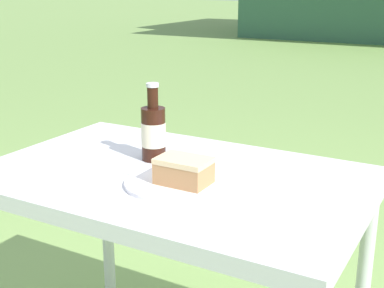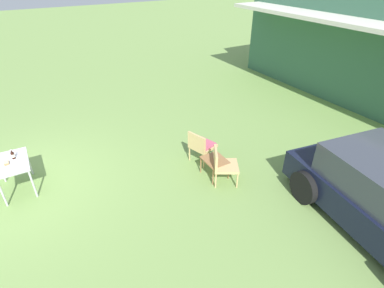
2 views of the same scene
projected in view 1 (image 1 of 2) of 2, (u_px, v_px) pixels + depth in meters
The scene contains 5 objects.
patio_table at pixel (173, 199), 1.37m from camera, with size 0.97×0.63×0.70m.
cake_on_plate at pixel (179, 176), 1.26m from camera, with size 0.23×0.23×0.07m.
cola_bottle_near at pixel (153, 132), 1.43m from camera, with size 0.07×0.07×0.21m.
fork at pixel (157, 178), 1.31m from camera, with size 0.19×0.04×0.01m.
loose_bottle_cap at pixel (177, 161), 1.43m from camera, with size 0.03×0.03×0.01m.
Camera 1 is at (0.67, -1.08, 1.17)m, focal length 50.00 mm.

